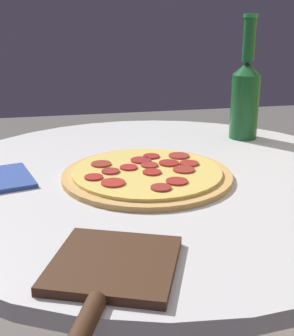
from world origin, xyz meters
TOP-DOWN VIEW (x-y plane):
  - table at (0.00, 0.00)m, footprint 0.90×0.90m
  - pizza at (0.02, -0.02)m, footprint 0.32×0.32m
  - beer_bottle at (-0.22, 0.27)m, footprint 0.07×0.07m
  - pizza_paddle at (0.36, -0.14)m, footprint 0.32×0.20m
  - napkin at (-0.03, -0.28)m, footprint 0.15×0.11m

SIDE VIEW (x-z plane):
  - table at x=0.00m, z-range 0.18..0.95m
  - napkin at x=-0.03m, z-range 0.76..0.77m
  - pizza_paddle at x=0.36m, z-range 0.76..0.78m
  - pizza at x=0.02m, z-range 0.76..0.78m
  - beer_bottle at x=-0.22m, z-range 0.72..1.02m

